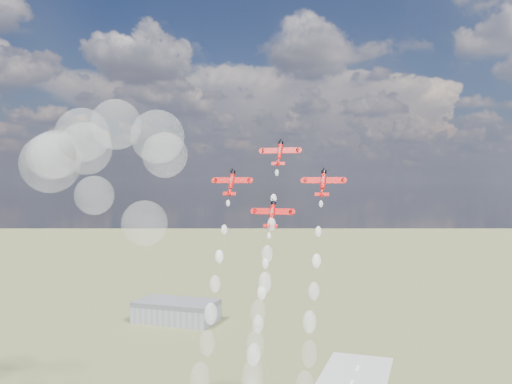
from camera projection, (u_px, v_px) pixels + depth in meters
The scene contains 9 objects.
hangar at pixel (176, 311), 340.69m from camera, with size 50.00×28.00×13.00m.
plane_lead at pixel (280, 152), 157.18m from camera, with size 11.20×5.36×7.54m.
plane_left at pixel (231, 182), 157.97m from camera, with size 11.20×5.36×7.54m.
plane_right at pixel (323, 182), 149.46m from camera, with size 11.20×5.36×7.54m.
plane_slot at pixel (272, 214), 150.25m from camera, with size 11.20×5.36×7.54m.
smoke_trail_lead at pixel (258, 331), 138.47m from camera, with size 5.18×25.89×53.86m.
smoke_trail_left at pixel (203, 364), 138.99m from camera, with size 5.10×26.38×53.82m.
smoke_trail_right at pixel (306, 376), 130.97m from camera, with size 5.10×25.55×54.76m.
drifted_smoke_cloud at pixel (93, 154), 180.47m from camera, with size 63.43×35.17×47.24m.
Camera 1 is at (34.01, -126.15, 88.77)m, focal length 38.00 mm.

